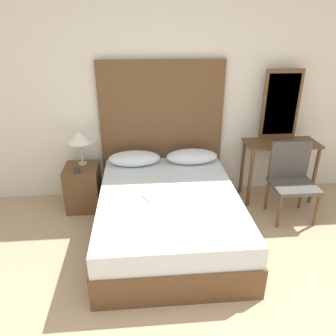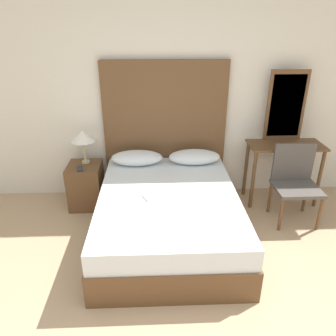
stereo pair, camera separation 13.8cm
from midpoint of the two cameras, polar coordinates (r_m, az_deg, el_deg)
name	(u,v)px [view 2 (the right image)]	position (r m, az deg, el deg)	size (l,w,h in m)	color
wall_back	(168,93)	(4.14, 1.02, 12.93)	(10.00, 0.06, 2.70)	silver
bed	(168,216)	(3.55, 1.19, -8.29)	(1.46, 1.94, 0.53)	brown
headboard	(165,132)	(4.19, 0.42, 6.36)	(1.54, 0.05, 1.75)	brown
pillow_left	(137,158)	(4.06, -4.47, 1.77)	(0.64, 0.32, 0.17)	silver
pillow_right	(194,157)	(4.09, 5.58, 1.94)	(0.64, 0.32, 0.17)	silver
phone_on_bed	(147,197)	(3.34, -2.44, -5.15)	(0.13, 0.17, 0.01)	#B7B7BC
nightstand	(86,185)	(4.23, -13.18, -2.96)	(0.40, 0.43, 0.56)	brown
table_lamp	(83,136)	(4.06, -13.66, 5.35)	(0.30, 0.30, 0.42)	tan
phone_on_nightstand	(80,169)	(4.02, -14.17, -0.11)	(0.11, 0.16, 0.01)	#232328
vanity_desk	(284,156)	(4.35, 20.44, 1.89)	(0.91, 0.42, 0.78)	brown
vanity_mirror	(286,106)	(4.33, 20.75, 10.08)	(0.47, 0.03, 0.86)	brown
chair	(295,178)	(4.07, 22.14, -1.70)	(0.50, 0.44, 0.90)	#4C4742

